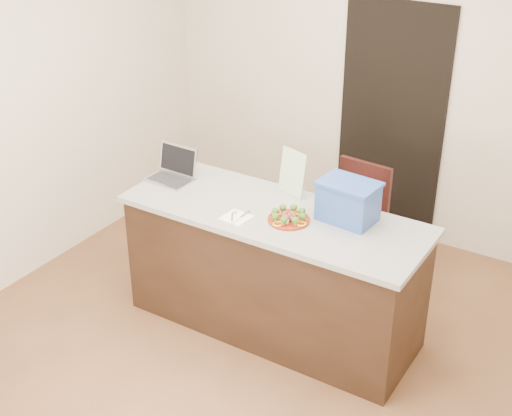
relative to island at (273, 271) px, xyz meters
The scene contains 16 objects.
ground 0.53m from the island, 90.00° to the right, with size 4.00×4.00×0.00m, color brown.
room_shell 1.18m from the island, 90.00° to the right, with size 4.00×4.00×4.00m.
doorway 1.81m from the island, 86.69° to the left, with size 0.90×0.02×2.00m, color black.
island is the anchor object (origin of this frame).
plate 0.49m from the island, 21.91° to the right, with size 0.27×0.27×0.02m.
meatballs 0.52m from the island, 23.14° to the right, with size 0.11×0.11×0.04m.
broccoli 0.53m from the island, 21.91° to the right, with size 0.23×0.23×0.04m.
pepper_rings 0.50m from the island, 21.91° to the right, with size 0.27×0.27×0.01m.
napkin 0.53m from the island, 129.24° to the right, with size 0.17×0.17×0.01m, color white.
fork 0.54m from the island, 133.65° to the right, with size 0.07×0.15×0.00m.
knife 0.53m from the island, 121.47° to the right, with size 0.02×0.20×0.01m.
yogurt_bottle 0.53m from the island, 37.43° to the right, with size 0.03×0.03×0.07m.
laptop 1.02m from the island, behind, with size 0.33×0.26×0.23m.
leaflet 0.68m from the island, 96.17° to the left, with size 0.22×0.00×0.32m, color white.
blue_box 0.76m from the island, 18.83° to the left, with size 0.39×0.30×0.27m.
chair 0.88m from the island, 75.12° to the left, with size 0.46×0.46×0.97m.
Camera 1 is at (2.08, -3.31, 3.12)m, focal length 50.00 mm.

